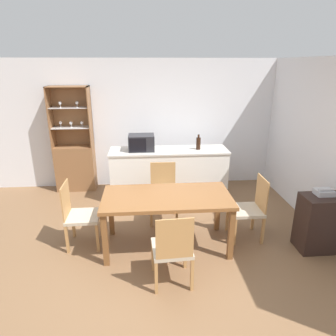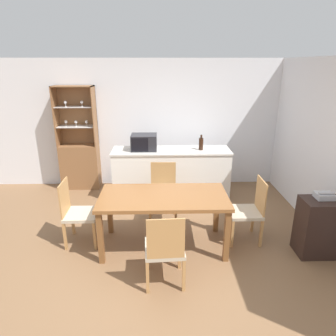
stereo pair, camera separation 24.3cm
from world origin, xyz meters
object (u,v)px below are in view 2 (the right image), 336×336
(dining_table, at_px, (164,201))
(dining_chair_side_right_far, at_px, (248,210))
(microwave, at_px, (144,142))
(telephone, at_px, (325,196))
(side_cabinet, at_px, (320,227))
(dining_chair_head_near, at_px, (165,249))
(dining_chair_side_left_far, at_px, (78,212))
(wine_bottle, at_px, (201,144))
(display_cabinet, at_px, (80,159))
(dining_chair_head_far, at_px, (163,193))

(dining_table, relative_size, dining_chair_side_right_far, 1.85)
(microwave, distance_m, telephone, 3.07)
(telephone, bearing_deg, side_cabinet, -106.03)
(microwave, bearing_deg, dining_chair_head_near, -82.10)
(dining_table, height_order, telephone, telephone)
(dining_chair_side_right_far, distance_m, dining_chair_side_left_far, 2.42)
(microwave, bearing_deg, wine_bottle, -1.61)
(dining_chair_side_right_far, bearing_deg, side_cabinet, -112.95)
(dining_table, relative_size, dining_chair_side_left_far, 1.85)
(dining_chair_head_near, distance_m, microwave, 2.56)
(display_cabinet, relative_size, telephone, 9.00)
(dining_chair_side_right_far, height_order, dining_chair_head_far, same)
(dining_table, distance_m, dining_chair_head_far, 0.81)
(dining_chair_side_right_far, bearing_deg, dining_table, 96.28)
(dining_chair_side_right_far, height_order, dining_chair_head_near, same)
(display_cabinet, height_order, telephone, display_cabinet)
(dining_chair_head_far, relative_size, wine_bottle, 3.32)
(wine_bottle, bearing_deg, dining_chair_head_near, -106.27)
(dining_table, relative_size, dining_chair_head_far, 1.85)
(display_cabinet, xyz_separation_m, wine_bottle, (2.39, -0.54, 0.45))
(side_cabinet, relative_size, telephone, 3.47)
(dining_chair_head_far, relative_size, dining_chair_side_left_far, 1.00)
(dining_chair_side_left_far, distance_m, microwave, 1.88)
(dining_chair_side_right_far, bearing_deg, dining_chair_side_left_far, 90.18)
(dining_chair_side_left_far, bearing_deg, microwave, 150.29)
(dining_table, height_order, dining_chair_side_left_far, dining_chair_side_left_far)
(dining_chair_side_right_far, relative_size, wine_bottle, 3.32)
(dining_chair_side_right_far, xyz_separation_m, side_cabinet, (0.86, -0.37, -0.07))
(wine_bottle, xyz_separation_m, telephone, (1.37, -1.84, -0.22))
(dining_chair_head_far, distance_m, side_cabinet, 2.30)
(display_cabinet, height_order, dining_chair_head_near, display_cabinet)
(dining_table, bearing_deg, dining_chair_head_near, -89.79)
(dining_table, distance_m, dining_chair_side_left_far, 1.23)
(dining_chair_side_right_far, xyz_separation_m, dining_chair_head_far, (-1.21, 0.65, 0.00))
(dining_chair_head_far, xyz_separation_m, side_cabinet, (2.07, -1.01, -0.07))
(microwave, bearing_deg, dining_chair_side_left_far, -119.22)
(dining_chair_side_right_far, height_order, dining_chair_side_left_far, same)
(display_cabinet, xyz_separation_m, dining_table, (1.68, -2.19, 0.08))
(dining_chair_side_right_far, bearing_deg, microwave, 45.02)
(dining_chair_side_right_far, distance_m, side_cabinet, 0.94)
(dining_chair_head_near, bearing_deg, side_cabinet, 11.37)
(wine_bottle, distance_m, telephone, 2.31)
(display_cabinet, xyz_separation_m, side_cabinet, (3.75, -2.43, -0.21))
(dining_table, distance_m, dining_chair_side_right_far, 1.23)
(dining_table, xyz_separation_m, dining_chair_side_right_far, (1.21, 0.13, -0.22))
(dining_table, distance_m, side_cabinet, 2.10)
(dining_chair_head_near, xyz_separation_m, wine_bottle, (0.71, 2.43, 0.59))
(dining_chair_side_left_far, relative_size, side_cabinet, 1.18)
(dining_table, bearing_deg, telephone, -5.19)
(display_cabinet, distance_m, wine_bottle, 2.49)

